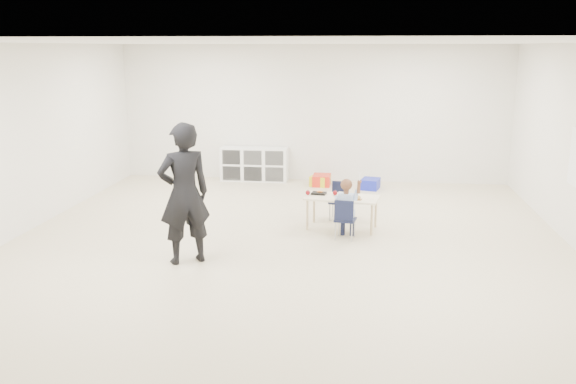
# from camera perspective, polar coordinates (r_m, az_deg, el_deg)

# --- Properties ---
(room) EXTENTS (9.00, 9.02, 2.80)m
(room) POSITION_cam_1_polar(r_m,az_deg,el_deg) (8.25, -0.27, 4.08)
(room) COLOR beige
(room) RESTS_ON ground
(table) EXTENTS (1.18, 0.72, 0.51)m
(table) POSITION_cam_1_polar(r_m,az_deg,el_deg) (9.41, 5.06, -1.92)
(table) COLOR #F7EBC6
(table) RESTS_ON ground
(chair_near) EXTENTS (0.33, 0.32, 0.61)m
(chair_near) POSITION_cam_1_polar(r_m,az_deg,el_deg) (8.90, 5.39, -2.52)
(chair_near) COLOR black
(chair_near) RESTS_ON ground
(chair_far) EXTENTS (0.33, 0.32, 0.61)m
(chair_far) POSITION_cam_1_polar(r_m,az_deg,el_deg) (9.90, 4.77, -0.87)
(chair_far) COLOR black
(chair_far) RESTS_ON ground
(child) EXTENTS (0.46, 0.46, 0.96)m
(child) POSITION_cam_1_polar(r_m,az_deg,el_deg) (8.86, 5.42, -1.43)
(child) COLOR #A3B7DC
(child) RESTS_ON chair_near
(lunch_tray_near) EXTENTS (0.24, 0.19, 0.03)m
(lunch_tray_near) POSITION_cam_1_polar(r_m,az_deg,el_deg) (9.37, 5.76, -0.34)
(lunch_tray_near) COLOR black
(lunch_tray_near) RESTS_ON table
(lunch_tray_far) EXTENTS (0.24, 0.19, 0.03)m
(lunch_tray_far) POSITION_cam_1_polar(r_m,az_deg,el_deg) (9.48, 2.91, -0.12)
(lunch_tray_far) COLOR black
(lunch_tray_far) RESTS_ON table
(milk_carton) EXTENTS (0.08, 0.08, 0.10)m
(milk_carton) POSITION_cam_1_polar(r_m,az_deg,el_deg) (9.21, 4.96, -0.34)
(milk_carton) COLOR white
(milk_carton) RESTS_ON table
(bread_roll) EXTENTS (0.09, 0.09, 0.07)m
(bread_roll) POSITION_cam_1_polar(r_m,az_deg,el_deg) (9.19, 6.54, -0.52)
(bread_roll) COLOR tan
(bread_roll) RESTS_ON table
(apple_near) EXTENTS (0.07, 0.07, 0.07)m
(apple_near) POSITION_cam_1_polar(r_m,az_deg,el_deg) (9.43, 4.43, -0.09)
(apple_near) COLOR maroon
(apple_near) RESTS_ON table
(apple_far) EXTENTS (0.07, 0.07, 0.07)m
(apple_far) POSITION_cam_1_polar(r_m,az_deg,el_deg) (9.43, 1.87, -0.06)
(apple_far) COLOR maroon
(apple_far) RESTS_ON table
(cubby_shelf) EXTENTS (1.40, 0.40, 0.70)m
(cubby_shelf) POSITION_cam_1_polar(r_m,az_deg,el_deg) (12.78, -3.17, 2.62)
(cubby_shelf) COLOR white
(cubby_shelf) RESTS_ON ground
(adult) EXTENTS (0.80, 0.73, 1.83)m
(adult) POSITION_cam_1_polar(r_m,az_deg,el_deg) (7.87, -9.69, -0.16)
(adult) COLOR black
(adult) RESTS_ON ground
(bin_red) EXTENTS (0.35, 0.45, 0.22)m
(bin_red) POSITION_cam_1_polar(r_m,az_deg,el_deg) (12.37, 3.17, 1.12)
(bin_red) COLOR red
(bin_red) RESTS_ON ground
(bin_yellow) EXTENTS (0.43, 0.49, 0.21)m
(bin_yellow) POSITION_cam_1_polar(r_m,az_deg,el_deg) (12.37, 3.03, 1.09)
(bin_yellow) COLOR #D1C916
(bin_yellow) RESTS_ON ground
(bin_blue) EXTENTS (0.41, 0.48, 0.21)m
(bin_blue) POSITION_cam_1_polar(r_m,az_deg,el_deg) (12.15, 7.72, 0.76)
(bin_blue) COLOR #1721AC
(bin_blue) RESTS_ON ground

